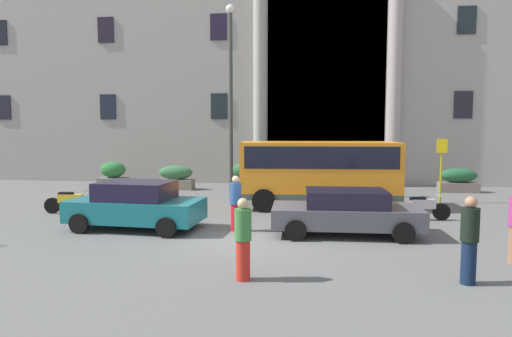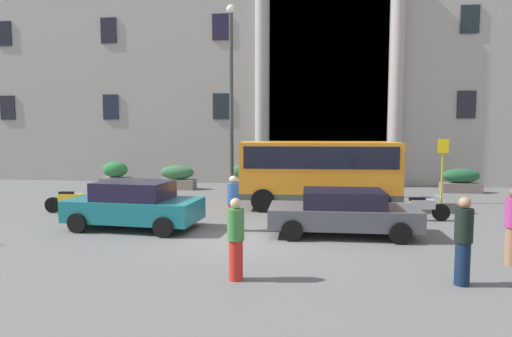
% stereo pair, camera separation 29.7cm
% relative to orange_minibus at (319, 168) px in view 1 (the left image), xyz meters
% --- Properties ---
extents(ground_plane, '(80.00, 64.00, 0.12)m').
position_rel_orange_minibus_xyz_m(ground_plane, '(-2.21, -5.50, -1.66)').
color(ground_plane, '#585958').
extents(office_building_facade, '(42.33, 9.64, 20.48)m').
position_rel_orange_minibus_xyz_m(office_building_facade, '(-2.20, 11.98, 8.63)').
color(office_building_facade, gray).
rests_on(office_building_facade, ground_plane).
extents(orange_minibus, '(6.35, 2.91, 2.67)m').
position_rel_orange_minibus_xyz_m(orange_minibus, '(0.00, 0.00, 0.00)').
color(orange_minibus, orange).
rests_on(orange_minibus, ground_plane).
extents(bus_stop_sign, '(0.44, 0.08, 2.77)m').
position_rel_orange_minibus_xyz_m(bus_stop_sign, '(5.24, 1.70, 0.11)').
color(bus_stop_sign, '#9F9E16').
rests_on(bus_stop_sign, ground_plane).
extents(hedge_planter_east, '(1.90, 0.81, 1.22)m').
position_rel_orange_minibus_xyz_m(hedge_planter_east, '(7.14, 5.27, -1.01)').
color(hedge_planter_east, '#705F5C').
rests_on(hedge_planter_east, ground_plane).
extents(hedge_planter_far_west, '(2.13, 0.97, 1.49)m').
position_rel_orange_minibus_xyz_m(hedge_planter_far_west, '(-3.39, 4.70, -0.88)').
color(hedge_planter_far_west, '#6C645D').
rests_on(hedge_planter_far_west, ground_plane).
extents(hedge_planter_west, '(1.96, 0.77, 1.62)m').
position_rel_orange_minibus_xyz_m(hedge_planter_west, '(0.82, 5.13, -0.82)').
color(hedge_planter_west, '#6C6958').
rests_on(hedge_planter_west, ground_plane).
extents(hedge_planter_far_east, '(1.46, 0.97, 1.41)m').
position_rel_orange_minibus_xyz_m(hedge_planter_far_east, '(-11.06, 5.04, -0.92)').
color(hedge_planter_far_east, slate).
rests_on(hedge_planter_far_east, ground_plane).
extents(hedge_planter_entrance_right, '(1.89, 0.82, 1.27)m').
position_rel_orange_minibus_xyz_m(hedge_planter_entrance_right, '(-7.38, 4.60, -0.99)').
color(hedge_planter_entrance_right, '#726B5C').
rests_on(hedge_planter_entrance_right, ground_plane).
extents(parked_sedan_second, '(4.29, 2.36, 1.52)m').
position_rel_orange_minibus_xyz_m(parked_sedan_second, '(-5.89, -4.58, -0.83)').
color(parked_sedan_second, '#16646B').
rests_on(parked_sedan_second, ground_plane).
extents(parked_coupe_end, '(4.44, 2.14, 1.36)m').
position_rel_orange_minibus_xyz_m(parked_coupe_end, '(0.70, -4.60, -0.89)').
color(parked_coupe_end, '#484850').
rests_on(parked_coupe_end, ground_plane).
extents(motorcycle_far_end, '(1.91, 0.55, 0.89)m').
position_rel_orange_minibus_xyz_m(motorcycle_far_end, '(3.52, -2.15, -1.15)').
color(motorcycle_far_end, black).
rests_on(motorcycle_far_end, ground_plane).
extents(motorcycle_near_kerb, '(2.04, 0.55, 0.89)m').
position_rel_orange_minibus_xyz_m(motorcycle_near_kerb, '(-9.36, -2.45, -1.14)').
color(motorcycle_near_kerb, black).
rests_on(motorcycle_near_kerb, ground_plane).
extents(scooter_by_planter, '(1.97, 0.55, 0.89)m').
position_rel_orange_minibus_xyz_m(scooter_by_planter, '(-6.28, -2.50, -1.14)').
color(scooter_by_planter, black).
rests_on(scooter_by_planter, ground_plane).
extents(pedestrian_child_trailing, '(0.36, 0.36, 1.75)m').
position_rel_orange_minibus_xyz_m(pedestrian_child_trailing, '(-1.79, -8.97, -0.71)').
color(pedestrian_child_trailing, red).
rests_on(pedestrian_child_trailing, ground_plane).
extents(pedestrian_man_crossing, '(0.36, 0.36, 1.83)m').
position_rel_orange_minibus_xyz_m(pedestrian_man_crossing, '(2.86, -8.67, -0.67)').
color(pedestrian_man_crossing, '#0F1D35').
rests_on(pedestrian_man_crossing, ground_plane).
extents(pedestrian_woman_with_bag, '(0.36, 0.36, 1.74)m').
position_rel_orange_minibus_xyz_m(pedestrian_woman_with_bag, '(-2.68, -4.52, -0.72)').
color(pedestrian_woman_with_bag, red).
rests_on(pedestrian_woman_with_bag, ground_plane).
extents(lamppost_plaza_centre, '(0.40, 0.40, 8.78)m').
position_rel_orange_minibus_xyz_m(lamppost_plaza_centre, '(-3.99, 2.20, 3.43)').
color(lamppost_plaza_centre, '#353B37').
rests_on(lamppost_plaza_centre, ground_plane).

